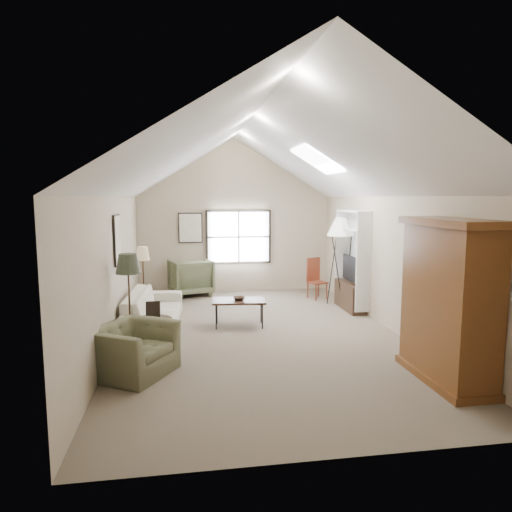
{
  "coord_description": "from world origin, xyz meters",
  "views": [
    {
      "loc": [
        -1.32,
        -7.91,
        2.49
      ],
      "look_at": [
        0.0,
        0.4,
        1.4
      ],
      "focal_mm": 32.0,
      "sensor_mm": 36.0,
      "label": 1
    }
  ],
  "objects": [
    {
      "name": "room_shell",
      "position": [
        0.0,
        0.0,
        3.21
      ],
      "size": [
        5.01,
        8.01,
        4.0
      ],
      "color": "#726351",
      "rests_on": "ground"
    },
    {
      "name": "window",
      "position": [
        0.1,
        3.96,
        1.45
      ],
      "size": [
        1.72,
        0.08,
        1.42
      ],
      "primitive_type": "cube",
      "color": "black",
      "rests_on": "room_shell"
    },
    {
      "name": "skylight",
      "position": [
        1.3,
        0.9,
        3.22
      ],
      "size": [
        0.8,
        1.2,
        0.52
      ],
      "primitive_type": null,
      "color": "white",
      "rests_on": "room_shell"
    },
    {
      "name": "wall_art",
      "position": [
        -1.88,
        1.94,
        1.73
      ],
      "size": [
        1.97,
        3.71,
        0.88
      ],
      "color": "black",
      "rests_on": "room_shell"
    },
    {
      "name": "armoire",
      "position": [
        2.18,
        -2.4,
        1.1
      ],
      "size": [
        0.6,
        1.5,
        2.2
      ],
      "primitive_type": "cube",
      "color": "brown",
      "rests_on": "ground"
    },
    {
      "name": "tv_alcove",
      "position": [
        2.34,
        1.6,
        1.15
      ],
      "size": [
        0.32,
        1.3,
        2.1
      ],
      "primitive_type": "cube",
      "color": "white",
      "rests_on": "ground"
    },
    {
      "name": "media_console",
      "position": [
        2.32,
        1.6,
        0.3
      ],
      "size": [
        0.34,
        1.18,
        0.6
      ],
      "primitive_type": "cube",
      "color": "#382316",
      "rests_on": "ground"
    },
    {
      "name": "tv_panel",
      "position": [
        2.32,
        1.6,
        0.92
      ],
      "size": [
        0.05,
        0.9,
        0.55
      ],
      "primitive_type": "cube",
      "color": "black",
      "rests_on": "media_console"
    },
    {
      "name": "sofa",
      "position": [
        -1.92,
        0.84,
        0.34
      ],
      "size": [
        1.07,
        2.4,
        0.68
      ],
      "primitive_type": "imported",
      "rotation": [
        0.0,
        0.0,
        1.5
      ],
      "color": "beige",
      "rests_on": "ground"
    },
    {
      "name": "armchair_near",
      "position": [
        -2.06,
        -1.52,
        0.35
      ],
      "size": [
        1.37,
        1.42,
        0.71
      ],
      "primitive_type": "imported",
      "rotation": [
        0.0,
        0.0,
        1.03
      ],
      "color": "brown",
      "rests_on": "ground"
    },
    {
      "name": "armchair_far",
      "position": [
        -1.17,
        3.7,
        0.46
      ],
      "size": [
        1.22,
        1.24,
        0.92
      ],
      "primitive_type": "imported",
      "rotation": [
        0.0,
        0.0,
        3.41
      ],
      "color": "#66714F",
      "rests_on": "ground"
    },
    {
      "name": "coffee_table",
      "position": [
        -0.29,
        0.65,
        0.26
      ],
      "size": [
        1.07,
        0.67,
        0.52
      ],
      "primitive_type": "cube",
      "rotation": [
        0.0,
        0.0,
        -0.11
      ],
      "color": "#3B2418",
      "rests_on": "ground"
    },
    {
      "name": "bowl",
      "position": [
        -0.29,
        0.65,
        0.55
      ],
      "size": [
        0.27,
        0.27,
        0.06
      ],
      "primitive_type": "imported",
      "rotation": [
        0.0,
        0.0,
        -0.11
      ],
      "color": "#392717",
      "rests_on": "coffee_table"
    },
    {
      "name": "side_table",
      "position": [
        -1.82,
        -0.76,
        0.29
      ],
      "size": [
        0.63,
        0.63,
        0.59
      ],
      "primitive_type": "cylinder",
      "rotation": [
        0.0,
        0.0,
        -0.07
      ],
      "color": "#342515",
      "rests_on": "ground"
    },
    {
      "name": "side_chair",
      "position": [
        1.9,
        2.75,
        0.5
      ],
      "size": [
        0.5,
        0.5,
        1.0
      ],
      "primitive_type": "cube",
      "rotation": [
        0.0,
        0.0,
        0.36
      ],
      "color": "maroon",
      "rests_on": "ground"
    },
    {
      "name": "tripod_lamp",
      "position": [
        2.2,
        2.03,
        1.03
      ],
      "size": [
        0.62,
        0.62,
        2.07
      ],
      "primitive_type": null,
      "rotation": [
        0.0,
        0.0,
        0.04
      ],
      "color": "silver",
      "rests_on": "ground"
    },
    {
      "name": "dark_lamp",
      "position": [
        -2.2,
        -0.56,
        0.82
      ],
      "size": [
        0.42,
        0.42,
        1.63
      ],
      "primitive_type": null,
      "rotation": [
        0.0,
        0.0,
        -0.07
      ],
      "color": "#262A1D",
      "rests_on": "ground"
    },
    {
      "name": "tan_lamp",
      "position": [
        -2.2,
        2.04,
        0.73
      ],
      "size": [
        0.31,
        0.31,
        1.47
      ],
      "primitive_type": null,
      "rotation": [
        0.0,
        0.0,
        -0.07
      ],
      "color": "tan",
      "rests_on": "ground"
    }
  ]
}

